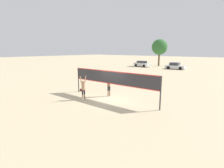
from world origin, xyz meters
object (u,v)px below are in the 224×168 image
Objects in this scene: parked_car_near at (142,64)px; tree_left_cluster at (160,47)px; player_spiker at (83,87)px; volleyball at (83,99)px; player_blocker at (109,83)px; gear_bag at (82,90)px; volleyball_net at (112,79)px; parked_car_mid at (175,66)px.

parked_car_near is 6.41m from tree_left_cluster.
volleyball is (0.23, -0.29, -0.92)m from player_spiker.
player_blocker is 4.66× the size of gear_bag.
tree_left_cluster is (2.28, 4.39, 4.07)m from parked_car_near.
volleyball_net is 2.07× the size of parked_car_mid.
player_blocker is at bearing -84.53° from parked_car_mid.
parked_car_near is (-8.20, 26.46, 0.53)m from gear_bag.
parked_car_near is (-12.41, 26.91, -1.09)m from volleyball_net.
tree_left_cluster reaches higher than volleyball.
gear_bag is (-2.42, 1.98, -0.94)m from player_spiker.
player_spiker reaches higher than gear_bag.
volleyball_net reaches higher than player_spiker.
volleyball_net is at bearing 49.55° from volleyball.
volleyball_net is 2.45m from player_spiker.
tree_left_cluster is (-8.34, 32.83, 3.67)m from player_spiker.
player_spiker is 0.43× the size of parked_car_near.
gear_bag is 27.71m from parked_car_near.
volleyball is at bearing -86.53° from parked_car_mid.
player_spiker is at bearing 128.24° from volleyball.
tree_left_cluster is at bearing 14.26° from player_spiker.
gear_bag is 0.11× the size of parked_car_near.
tree_left_cluster reaches higher than player_spiker.
tree_left_cluster is at bearing 76.27° from parked_car_near.
gear_bag is 0.07× the size of tree_left_cluster.
player_spiker is 28.22m from parked_car_mid.
parked_car_mid reaches higher than volleyball.
parked_car_mid is at bearing 90.01° from gear_bag.
parked_car_near is at bearing 114.75° from volleyball_net.
parked_car_mid is at bearing 11.39° from parked_car_near.
player_spiker reaches higher than parked_car_near.
player_blocker reaches higher than parked_car_near.
parked_car_mid is 8.61m from tree_left_cluster.
volleyball is 28.53m from parked_car_mid.
volleyball_net reaches higher than volleyball.
volleyball is 0.03× the size of tree_left_cluster.
gear_bag is (-4.20, 0.45, -1.62)m from volleyball_net.
player_spiker is 0.48× the size of parked_car_mid.
parked_car_mid reaches higher than gear_bag.
tree_left_cluster reaches higher than volleyball_net.
volleyball_net is at bearing -49.25° from player_spiker.
player_spiker is 0.88× the size of player_blocker.
volleyball is at bearing -141.76° from player_spiker.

